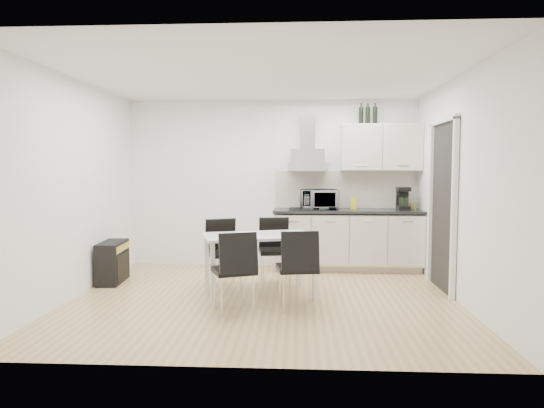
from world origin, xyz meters
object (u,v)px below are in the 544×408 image
Objects in this scene: kitchenette at (350,215)px; chair_far_right at (275,252)px; guitar_amp at (113,262)px; chair_far_left at (224,254)px; dining_table at (259,242)px; chair_near_left at (234,271)px; chair_near_right at (297,269)px; floor_speaker at (226,256)px.

chair_far_right is at bearing -135.91° from kitchenette.
chair_far_right is at bearing -5.25° from guitar_amp.
kitchenette reaches higher than chair_far_left.
kitchenette is at bearing -144.99° from chair_far_right.
dining_table is 0.66m from chair_far_left.
kitchenette reaches higher than guitar_amp.
guitar_amp is (-1.56, 0.23, -0.16)m from chair_far_left.
chair_near_right is at bearing -8.54° from chair_near_left.
chair_far_right is 2.21m from guitar_amp.
guitar_amp is at bearing -162.72° from kitchenette.
kitchenette is 1.74× the size of dining_table.
dining_table is (-1.25, -1.64, -0.17)m from kitchenette.
chair_near_right is at bearing -110.41° from kitchenette.
floor_speaker is at bearing 93.64° from dining_table.
chair_far_left is 1.00× the size of chair_near_right.
chair_near_right is 2.73m from guitar_amp.
kitchenette reaches higher than dining_table.
kitchenette is at bearing 35.93° from dining_table.
dining_table reaches higher than floor_speaker.
chair_near_right reaches higher than guitar_amp.
floor_speaker is at bearing 106.61° from chair_near_right.
chair_near_left is 2.71× the size of floor_speaker.
chair_near_left is at bearing -39.37° from guitar_amp.
chair_far_left and chair_far_right have the same top height.
floor_speaker is at bearing -64.42° from chair_far_right.
chair_far_right is 1.00× the size of chair_near_left.
floor_speaker is at bearing -106.20° from chair_far_left.
chair_far_left is 1.00× the size of chair_far_right.
chair_far_right is 1.50m from floor_speaker.
dining_table is at bearing 49.77° from chair_near_left.
kitchenette is 2.86× the size of chair_far_left.
chair_far_left is at bearing 82.55° from chair_near_left.
chair_far_left is (-0.48, 0.39, -0.22)m from dining_table.
guitar_amp is at bearing -153.76° from floor_speaker.
chair_far_left is 2.71× the size of floor_speaker.
chair_far_left reaches higher than guitar_amp.
chair_near_right is at bearing -28.54° from guitar_amp.
chair_near_left is 1.29× the size of guitar_amp.
dining_table reaches higher than guitar_amp.
dining_table is 1.99m from floor_speaker.
chair_far_left is 1.29× the size of guitar_amp.
chair_far_right is 1.00× the size of chair_near_right.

